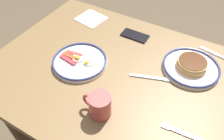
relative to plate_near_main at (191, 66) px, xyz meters
name	(u,v)px	position (x,y,z in m)	size (l,w,h in m)	color
dining_table	(115,88)	(0.29, 0.18, -0.14)	(1.15, 0.86, 0.75)	brown
plate_near_main	(191,66)	(0.00, 0.00, 0.00)	(0.26, 0.26, 0.05)	silver
plate_center_pancakes	(80,61)	(0.46, 0.22, -0.01)	(0.26, 0.26, 0.04)	white
coffee_mug	(99,105)	(0.24, 0.41, 0.03)	(0.12, 0.09, 0.10)	#BF4C47
cell_phone	(135,36)	(0.33, -0.09, -0.01)	(0.14, 0.07, 0.01)	black
paper_napkin	(91,19)	(0.62, -0.11, -0.02)	(0.15, 0.14, 0.00)	white
fork_near	(150,78)	(0.14, 0.14, -0.02)	(0.18, 0.08, 0.01)	silver
fork_far	(186,134)	(-0.08, 0.33, -0.02)	(0.18, 0.03, 0.01)	silver
butter_knife	(222,57)	(-0.11, -0.15, -0.02)	(0.22, 0.07, 0.01)	silver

